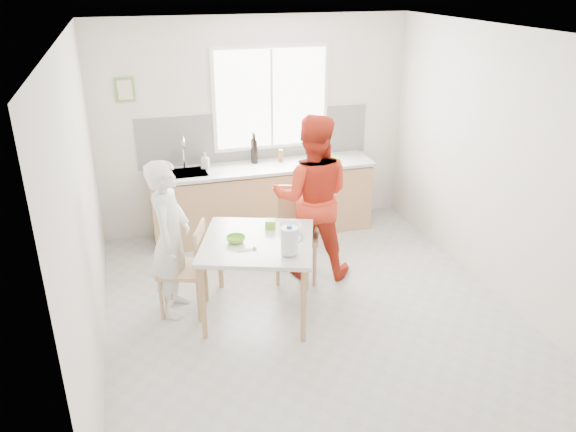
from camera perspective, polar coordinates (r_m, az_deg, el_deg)
The scene contains 21 objects.
ground at distance 5.78m, azimuth 2.25°, elevation -9.55°, with size 4.50×4.50×0.00m, color #B7B7B2.
room_shell at distance 5.07m, azimuth 2.54°, elevation 6.20°, with size 4.50×4.50×4.50m.
window at distance 7.18m, azimuth -1.72°, elevation 11.87°, with size 1.50×0.06×1.30m.
backsplash at distance 7.26m, azimuth -3.25°, elevation 8.11°, with size 3.00×0.02×0.65m, color white.
picture_frame at distance 6.93m, azimuth -16.23°, elevation 12.21°, with size 0.22×0.03×0.28m.
kitchen_counter at distance 7.25m, azimuth -2.60°, elevation 1.37°, with size 2.84×0.64×1.37m.
dining_table at distance 5.40m, azimuth -3.10°, elevation -3.26°, with size 1.34×1.34×0.81m.
chair_left at distance 5.61m, azimuth -10.00°, elevation -4.93°, with size 0.55×0.55×0.93m.
chair_far at distance 6.19m, azimuth 0.96°, elevation -1.25°, with size 0.60×0.60×1.01m.
person_white at distance 5.52m, azimuth -11.85°, elevation -2.30°, with size 0.58×0.38×1.59m, color white.
person_red at distance 6.08m, azimuth 2.43°, elevation 1.89°, with size 0.89×0.69×1.83m, color red.
bowl_green at distance 5.33m, azimuth -5.32°, elevation -2.37°, with size 0.18×0.18×0.06m, color #74C12C.
bowl_white at distance 5.56m, azimuth 0.22°, elevation -1.16°, with size 0.23×0.23×0.06m, color white.
milk_jug at distance 5.03m, azimuth 0.18°, elevation -2.46°, with size 0.21×0.15×0.27m.
green_box at distance 5.59m, azimuth -1.81°, elevation -0.82°, with size 0.10×0.10×0.09m, color #7ECC2F.
spoon at distance 5.18m, azimuth -4.27°, elevation -3.41°, with size 0.01×0.01×0.16m, color #A5A5AA.
cutting_board at distance 7.33m, azimuth 3.90°, elevation 5.80°, with size 0.35×0.25×0.01m, color #85D631.
wine_bottle_a at distance 7.15m, azimuth -3.53°, elevation 6.65°, with size 0.07×0.07×0.32m, color black.
wine_bottle_b at distance 7.14m, azimuth -3.38°, elevation 6.54°, with size 0.07×0.07×0.30m, color black.
jar_amber at distance 7.20m, azimuth -0.75°, elevation 6.14°, with size 0.06×0.06×0.16m, color #955320.
soap_bottle at distance 7.03m, azimuth -8.41°, elevation 5.62°, with size 0.09×0.09×0.20m, color #999999.
Camera 1 is at (-1.58, -4.58, 3.16)m, focal length 35.00 mm.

